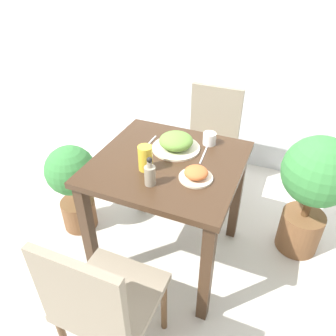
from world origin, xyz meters
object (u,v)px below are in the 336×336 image
object	(u,v)px
chair_far	(210,139)
side_plate	(196,174)
potted_plant_right	(314,186)
food_plate	(176,142)
sauce_bottle	(151,174)
drink_cup	(209,139)
potted_plant_left	(73,182)
juice_glass	(145,158)
chair_near	(101,302)

from	to	relation	value
chair_far	side_plate	world-z (taller)	chair_far
potted_plant_right	chair_far	bearing A→B (deg)	154.46
food_plate	sauce_bottle	xyz separation A→B (m)	(0.01, -0.37, 0.02)
side_plate	drink_cup	size ratio (longest dim) A/B	2.28
sauce_bottle	potted_plant_left	distance (m)	0.87
chair_far	juice_glass	bearing A→B (deg)	-96.75
chair_far	drink_cup	xyz separation A→B (m)	(0.13, -0.52, 0.30)
food_plate	side_plate	distance (m)	0.31
chair_near	potted_plant_right	world-z (taller)	chair_near
chair_far	drink_cup	size ratio (longest dim) A/B	11.36
drink_cup	potted_plant_right	world-z (taller)	potted_plant_right
chair_far	potted_plant_right	size ratio (longest dim) A/B	1.03
chair_near	side_plate	size ratio (longest dim) A/B	4.99
food_plate	side_plate	bearing A→B (deg)	-48.85
chair_far	potted_plant_right	distance (m)	0.86
chair_far	juice_glass	distance (m)	0.97
side_plate	chair_near	bearing A→B (deg)	-106.27
drink_cup	sauce_bottle	size ratio (longest dim) A/B	0.48
juice_glass	potted_plant_right	world-z (taller)	juice_glass
juice_glass	sauce_bottle	size ratio (longest dim) A/B	0.87
side_plate	chair_far	bearing A→B (deg)	100.95
chair_far	drink_cup	world-z (taller)	chair_far
food_plate	side_plate	size ratio (longest dim) A/B	1.60
sauce_bottle	drink_cup	bearing A→B (deg)	72.82
chair_far	sauce_bottle	world-z (taller)	sauce_bottle
chair_near	drink_cup	distance (m)	1.08
potted_plant_left	food_plate	bearing A→B (deg)	10.98
potted_plant_left	side_plate	bearing A→B (deg)	-5.98
drink_cup	chair_far	bearing A→B (deg)	104.20
juice_glass	potted_plant_left	bearing A→B (deg)	169.50
potted_plant_left	juice_glass	bearing A→B (deg)	-10.50
food_plate	potted_plant_left	world-z (taller)	food_plate
side_plate	potted_plant_right	bearing A→B (deg)	39.86
potted_plant_right	chair_near	bearing A→B (deg)	-124.47
food_plate	potted_plant_left	bearing A→B (deg)	-169.02
chair_near	potted_plant_right	xyz separation A→B (m)	(0.80, 1.17, 0.04)
chair_near	potted_plant_right	size ratio (longest dim) A/B	1.03
sauce_bottle	potted_plant_right	world-z (taller)	sauce_bottle
chair_far	potted_plant_left	bearing A→B (deg)	-133.47
chair_far	juice_glass	xyz separation A→B (m)	(-0.11, -0.90, 0.34)
side_plate	sauce_bottle	bearing A→B (deg)	-145.39
chair_near	drink_cup	size ratio (longest dim) A/B	11.36
side_plate	potted_plant_left	distance (m)	1.00
chair_far	drink_cup	bearing A→B (deg)	-75.80
chair_near	food_plate	xyz separation A→B (m)	(-0.01, 0.89, 0.31)
sauce_bottle	juice_glass	bearing A→B (deg)	127.15
food_plate	potted_plant_left	xyz separation A→B (m)	(-0.71, -0.14, -0.41)
chair_far	side_plate	xyz separation A→B (m)	(0.17, -0.88, 0.30)
chair_far	food_plate	bearing A→B (deg)	-92.98
food_plate	potted_plant_left	size ratio (longest dim) A/B	0.42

